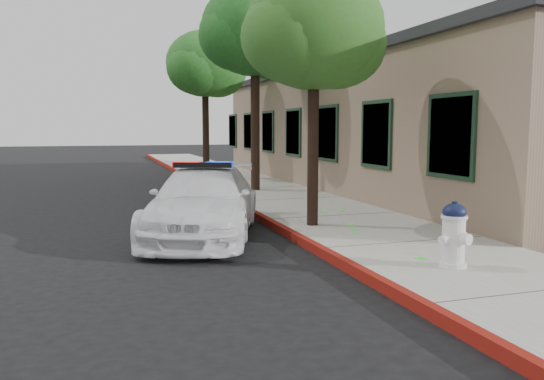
{
  "coord_description": "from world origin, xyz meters",
  "views": [
    {
      "loc": [
        -3.41,
        -8.1,
        2.11
      ],
      "look_at": [
        0.03,
        2.63,
        0.82
      ],
      "focal_mm": 35.96,
      "sensor_mm": 36.0,
      "label": 1
    }
  ],
  "objects_px": {
    "clapboard_building": "(396,127)",
    "police_car": "(204,202)",
    "street_tree_mid": "(255,35)",
    "street_tree_near": "(314,36)",
    "street_tree_far": "(206,67)",
    "fire_hydrant": "(454,234)"
  },
  "relations": [
    {
      "from": "clapboard_building",
      "to": "police_car",
      "type": "bearing_deg",
      "value": -140.55
    },
    {
      "from": "police_car",
      "to": "street_tree_mid",
      "type": "bearing_deg",
      "value": 84.7
    },
    {
      "from": "clapboard_building",
      "to": "street_tree_mid",
      "type": "height_order",
      "value": "street_tree_mid"
    },
    {
      "from": "police_car",
      "to": "street_tree_near",
      "type": "xyz_separation_m",
      "value": [
        2.19,
        -0.25,
        3.23
      ]
    },
    {
      "from": "street_tree_near",
      "to": "street_tree_far",
      "type": "xyz_separation_m",
      "value": [
        0.03,
        11.28,
        0.56
      ]
    },
    {
      "from": "fire_hydrant",
      "to": "street_tree_mid",
      "type": "bearing_deg",
      "value": 73.2
    },
    {
      "from": "fire_hydrant",
      "to": "street_tree_mid",
      "type": "xyz_separation_m",
      "value": [
        0.03,
        10.19,
        4.36
      ]
    },
    {
      "from": "street_tree_mid",
      "to": "police_car",
      "type": "bearing_deg",
      "value": -114.55
    },
    {
      "from": "street_tree_far",
      "to": "fire_hydrant",
      "type": "bearing_deg",
      "value": -87.72
    },
    {
      "from": "police_car",
      "to": "street_tree_far",
      "type": "relative_size",
      "value": 0.87
    },
    {
      "from": "police_car",
      "to": "street_tree_mid",
      "type": "distance_m",
      "value": 8.07
    },
    {
      "from": "fire_hydrant",
      "to": "street_tree_far",
      "type": "height_order",
      "value": "street_tree_far"
    },
    {
      "from": "fire_hydrant",
      "to": "street_tree_mid",
      "type": "distance_m",
      "value": 11.08
    },
    {
      "from": "street_tree_near",
      "to": "street_tree_far",
      "type": "height_order",
      "value": "street_tree_far"
    },
    {
      "from": "fire_hydrant",
      "to": "street_tree_far",
      "type": "bearing_deg",
      "value": 75.62
    },
    {
      "from": "street_tree_near",
      "to": "street_tree_mid",
      "type": "height_order",
      "value": "street_tree_mid"
    },
    {
      "from": "police_car",
      "to": "street_tree_mid",
      "type": "xyz_separation_m",
      "value": [
        2.84,
        6.21,
        4.3
      ]
    },
    {
      "from": "clapboard_building",
      "to": "street_tree_near",
      "type": "relative_size",
      "value": 4.15
    },
    {
      "from": "police_car",
      "to": "street_tree_far",
      "type": "distance_m",
      "value": 11.88
    },
    {
      "from": "clapboard_building",
      "to": "police_car",
      "type": "relative_size",
      "value": 4.19
    },
    {
      "from": "police_car",
      "to": "street_tree_far",
      "type": "height_order",
      "value": "street_tree_far"
    },
    {
      "from": "clapboard_building",
      "to": "street_tree_mid",
      "type": "distance_m",
      "value": 6.07
    }
  ]
}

